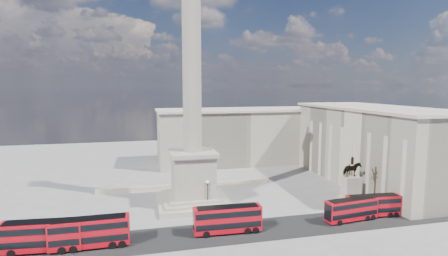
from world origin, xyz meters
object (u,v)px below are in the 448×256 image
victorian_lamp (207,193)px  pedestrian_standing (382,205)px  pedestrian_walking (350,208)px  equestrian_statue (351,185)px  pedestrian_crossing (251,214)px  red_bus_b (228,219)px  red_bus_d (373,205)px  red_bus_e (91,232)px  nelsons_column (193,140)px  red_bus_a (42,236)px  red_bus_c (352,209)px

victorian_lamp → pedestrian_standing: victorian_lamp is taller
pedestrian_walking → pedestrian_standing: size_ratio=1.13×
equestrian_statue → pedestrian_crossing: equestrian_statue is taller
red_bus_b → victorian_lamp: victorian_lamp is taller
red_bus_d → red_bus_e: 48.11m
nelsons_column → red_bus_a: 30.15m
red_bus_a → red_bus_c: (49.57, -0.03, -0.30)m
red_bus_b → red_bus_a: bearing=-178.3°
red_bus_b → pedestrian_standing: bearing=8.1°
red_bus_a → equestrian_statue: bearing=15.3°
red_bus_c → red_bus_e: bearing=173.9°
red_bus_a → red_bus_d: (54.60, 0.86, -0.28)m
pedestrian_crossing → victorian_lamp: bearing=-5.2°
red_bus_d → pedestrian_crossing: size_ratio=5.84×
victorian_lamp → pedestrian_walking: victorian_lamp is taller
red_bus_c → red_bus_e: size_ratio=0.89×
nelsons_column → red_bus_c: size_ratio=5.01×
red_bus_a → pedestrian_standing: red_bus_a is taller
nelsons_column → red_bus_e: (-17.35, -15.44, -10.54)m
red_bus_d → nelsons_column: bearing=159.1°
red_bus_e → pedestrian_walking: size_ratio=6.04×
nelsons_column → red_bus_d: size_ratio=5.00×
nelsons_column → red_bus_e: size_ratio=4.44×
nelsons_column → equestrian_statue: size_ratio=5.46×
red_bus_c → red_bus_e: red_bus_e is taller
red_bus_c → pedestrian_walking: bearing=51.9°
nelsons_column → pedestrian_standing: bearing=-18.3°
victorian_lamp → red_bus_b: bearing=-83.2°
red_bus_c → victorian_lamp: size_ratio=1.72×
red_bus_e → victorian_lamp: (19.46, 11.20, 1.04)m
victorian_lamp → pedestrian_standing: 33.50m
equestrian_statue → pedestrian_standing: size_ratio=5.54×
victorian_lamp → pedestrian_walking: size_ratio=3.13×
pedestrian_standing → pedestrian_crossing: bearing=-47.2°
red_bus_d → pedestrian_standing: bearing=39.1°
red_bus_c → victorian_lamp: (-23.61, 10.93, 1.34)m
nelsons_column → red_bus_a: nelsons_column is taller
red_bus_b → nelsons_column: bearing=104.3°
red_bus_e → pedestrian_walking: (45.32, 3.94, -1.45)m
red_bus_a → pedestrian_walking: size_ratio=6.11×
red_bus_a → pedestrian_walking: red_bus_a is taller
equestrian_statue → pedestrian_walking: equestrian_statue is taller
red_bus_b → red_bus_d: (27.35, 0.79, -0.23)m
red_bus_e → pedestrian_crossing: size_ratio=6.56×
red_bus_b → victorian_lamp: (-1.29, 10.83, 1.09)m
red_bus_c → equestrian_statue: (6.63, 10.27, 1.14)m
pedestrian_walking → victorian_lamp: bearing=170.4°
red_bus_a → pedestrian_crossing: red_bus_a is taller
red_bus_b → red_bus_e: 20.75m
nelsons_column → red_bus_c: (25.71, -15.17, -10.84)m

